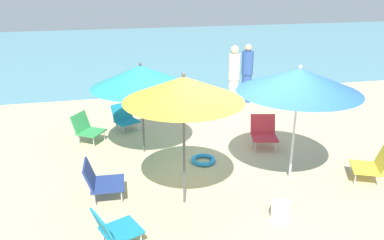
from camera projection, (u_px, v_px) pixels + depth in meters
name	position (u px, v px, depth m)	size (l,w,h in m)	color
ground_plane	(234.00, 178.00, 6.78)	(40.00, 40.00, 0.00)	#CCB789
sea_water	(147.00, 48.00, 18.96)	(40.00, 16.00, 0.01)	#5693A3
umbrella_blue	(299.00, 80.00, 6.20)	(2.03, 2.03, 2.02)	silver
umbrella_teal	(141.00, 77.00, 7.27)	(1.93, 1.93, 1.84)	#4C4C51
umbrella_yellow	(184.00, 89.00, 5.41)	(1.75, 1.75, 2.10)	#4C4C51
beach_chair_a	(100.00, 180.00, 6.06)	(0.63, 0.58, 0.63)	navy
beach_chair_b	(373.00, 165.00, 6.63)	(0.73, 0.71, 0.58)	gold
beach_chair_c	(114.00, 228.00, 4.96)	(0.69, 0.64, 0.56)	teal
beach_chair_d	(264.00, 131.00, 7.95)	(0.62, 0.66, 0.65)	red
beach_chair_e	(125.00, 117.00, 8.88)	(0.66, 0.66, 0.59)	teal
beach_chair_f	(86.00, 128.00, 8.17)	(0.74, 0.72, 0.62)	#33934C
person_a	(247.00, 74.00, 10.63)	(0.32, 0.32, 1.63)	#2D519E
person_b	(234.00, 79.00, 9.71)	(0.29, 0.29, 1.76)	silver
swim_ring	(203.00, 160.00, 7.35)	(0.47, 0.47, 0.09)	#238CD8
beach_bag	(281.00, 210.00, 5.63)	(0.26, 0.17, 0.27)	silver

